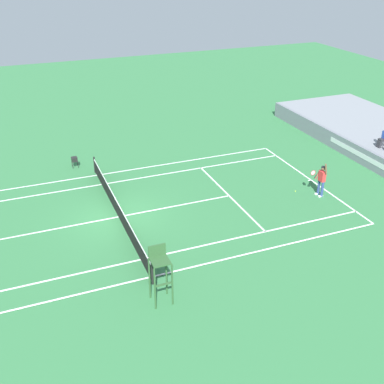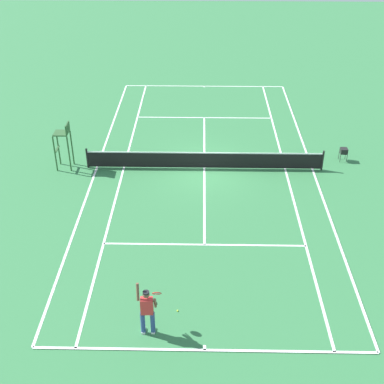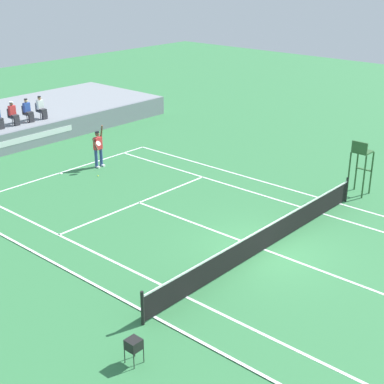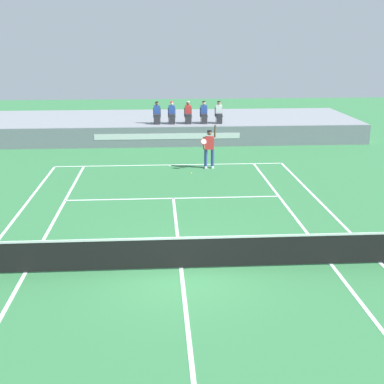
% 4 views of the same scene
% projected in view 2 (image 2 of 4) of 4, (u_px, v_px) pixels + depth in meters
% --- Properties ---
extents(ground_plane, '(80.00, 80.00, 0.00)m').
position_uv_depth(ground_plane, '(204.00, 169.00, 26.80)').
color(ground_plane, '#337542').
extents(court, '(11.08, 23.88, 0.03)m').
position_uv_depth(court, '(204.00, 168.00, 26.79)').
color(court, '#337542').
rests_on(court, ground).
extents(net, '(11.98, 0.10, 1.07)m').
position_uv_depth(net, '(204.00, 160.00, 26.52)').
color(net, black).
rests_on(net, ground).
extents(tennis_player, '(0.76, 0.64, 2.08)m').
position_uv_depth(tennis_player, '(147.00, 311.00, 16.79)').
color(tennis_player, navy).
rests_on(tennis_player, ground).
extents(tennis_ball, '(0.07, 0.07, 0.07)m').
position_uv_depth(tennis_ball, '(178.00, 311.00, 18.12)').
color(tennis_ball, '#D1E533').
rests_on(tennis_ball, ground).
extents(umpire_chair, '(0.77, 0.77, 2.44)m').
position_uv_depth(umpire_chair, '(63.00, 140.00, 26.10)').
color(umpire_chair, '#2D562D').
rests_on(umpire_chair, ground).
extents(ball_hopper, '(0.36, 0.36, 0.70)m').
position_uv_depth(ball_hopper, '(344.00, 151.00, 27.25)').
color(ball_hopper, black).
rests_on(ball_hopper, ground).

